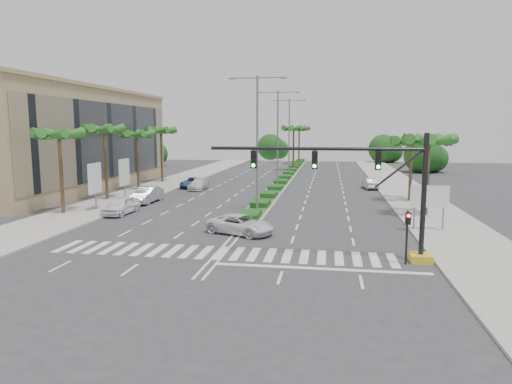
# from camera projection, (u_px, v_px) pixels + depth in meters

# --- Properties ---
(ground) EXTENTS (160.00, 160.00, 0.00)m
(ground) POSITION_uv_depth(u_px,v_px,m) (221.00, 253.00, 27.40)
(ground) COLOR #333335
(ground) RESTS_ON ground
(footpath_right) EXTENTS (6.00, 120.00, 0.15)m
(footpath_right) POSITION_uv_depth(u_px,v_px,m) (420.00, 204.00, 44.56)
(footpath_right) COLOR gray
(footpath_right) RESTS_ON ground
(footpath_left) EXTENTS (6.00, 120.00, 0.15)m
(footpath_left) POSITION_uv_depth(u_px,v_px,m) (127.00, 197.00, 49.34)
(footpath_left) COLOR gray
(footpath_left) RESTS_ON ground
(median) EXTENTS (2.20, 75.00, 0.20)m
(median) POSITION_uv_depth(u_px,v_px,m) (288.00, 176.00, 71.39)
(median) COLOR gray
(median) RESTS_ON ground
(median_grass) EXTENTS (1.80, 75.00, 0.04)m
(median_grass) POSITION_uv_depth(u_px,v_px,m) (288.00, 175.00, 71.38)
(median_grass) COLOR #2A5E20
(median_grass) RESTS_ON median
(building) EXTENTS (12.00, 36.00, 12.00)m
(building) POSITION_uv_depth(u_px,v_px,m) (64.00, 140.00, 56.09)
(building) COLOR tan
(building) RESTS_ON ground
(signal_gantry) EXTENTS (12.60, 1.20, 7.20)m
(signal_gantry) POSITION_uv_depth(u_px,v_px,m) (382.00, 200.00, 25.46)
(signal_gantry) COLOR gold
(signal_gantry) RESTS_ON ground
(pedestrian_signal) EXTENTS (0.28, 0.36, 3.00)m
(pedestrian_signal) POSITION_uv_depth(u_px,v_px,m) (407.00, 228.00, 24.79)
(pedestrian_signal) COLOR black
(pedestrian_signal) RESTS_ON ground
(direction_sign) EXTENTS (2.70, 0.11, 3.40)m
(direction_sign) POSITION_uv_depth(u_px,v_px,m) (430.00, 198.00, 32.75)
(direction_sign) COLOR slate
(direction_sign) RESTS_ON ground
(billboard_near) EXTENTS (0.18, 2.10, 4.35)m
(billboard_near) POSITION_uv_depth(u_px,v_px,m) (95.00, 179.00, 41.01)
(billboard_near) COLOR slate
(billboard_near) RESTS_ON ground
(billboard_far) EXTENTS (0.18, 2.10, 4.35)m
(billboard_far) POSITION_uv_depth(u_px,v_px,m) (124.00, 172.00, 46.88)
(billboard_far) COLOR slate
(billboard_far) RESTS_ON ground
(palm_left_near) EXTENTS (4.57, 4.68, 7.55)m
(palm_left_near) POSITION_uv_depth(u_px,v_px,m) (59.00, 137.00, 38.85)
(palm_left_near) COLOR brown
(palm_left_near) RESTS_ON ground
(palm_left_mid) EXTENTS (4.57, 4.68, 7.95)m
(palm_left_mid) POSITION_uv_depth(u_px,v_px,m) (104.00, 132.00, 46.62)
(palm_left_mid) COLOR brown
(palm_left_mid) RESTS_ON ground
(palm_left_far) EXTENTS (4.57, 4.68, 7.35)m
(palm_left_far) POSITION_uv_depth(u_px,v_px,m) (137.00, 137.00, 54.53)
(palm_left_far) COLOR brown
(palm_left_far) RESTS_ON ground
(palm_left_end) EXTENTS (4.57, 4.68, 7.75)m
(palm_left_end) POSITION_uv_depth(u_px,v_px,m) (161.00, 133.00, 62.30)
(palm_left_end) COLOR brown
(palm_left_end) RESTS_ON ground
(palm_right_near) EXTENTS (4.57, 4.68, 7.05)m
(palm_right_near) POSITION_uv_depth(u_px,v_px,m) (429.00, 143.00, 37.95)
(palm_right_near) COLOR brown
(palm_right_near) RESTS_ON ground
(palm_right_far) EXTENTS (4.57, 4.68, 6.75)m
(palm_right_far) POSITION_uv_depth(u_px,v_px,m) (412.00, 144.00, 45.82)
(palm_right_far) COLOR brown
(palm_right_far) RESTS_ON ground
(palm_median_a) EXTENTS (4.57, 4.68, 8.05)m
(palm_median_a) POSITION_uv_depth(u_px,v_px,m) (294.00, 130.00, 80.20)
(palm_median_a) COLOR brown
(palm_median_a) RESTS_ON ground
(palm_median_b) EXTENTS (4.57, 4.68, 8.05)m
(palm_median_b) POSITION_uv_depth(u_px,v_px,m) (299.00, 130.00, 94.87)
(palm_median_b) COLOR brown
(palm_median_b) RESTS_ON ground
(streetlight_near) EXTENTS (5.10, 0.25, 12.00)m
(streetlight_near) POSITION_uv_depth(u_px,v_px,m) (257.00, 136.00, 40.15)
(streetlight_near) COLOR slate
(streetlight_near) RESTS_ON ground
(streetlight_mid) EXTENTS (5.10, 0.25, 12.00)m
(streetlight_mid) POSITION_uv_depth(u_px,v_px,m) (278.00, 134.00, 55.80)
(streetlight_mid) COLOR slate
(streetlight_mid) RESTS_ON ground
(streetlight_far) EXTENTS (5.10, 0.25, 12.00)m
(streetlight_far) POSITION_uv_depth(u_px,v_px,m) (289.00, 133.00, 71.45)
(streetlight_far) COLOR slate
(streetlight_far) RESTS_ON ground
(car_parked_a) EXTENTS (2.03, 4.58, 1.53)m
(car_parked_a) POSITION_uv_depth(u_px,v_px,m) (121.00, 206.00, 39.78)
(car_parked_a) COLOR white
(car_parked_a) RESTS_ON ground
(car_parked_b) EXTENTS (1.87, 4.92, 1.60)m
(car_parked_b) POSITION_uv_depth(u_px,v_px,m) (147.00, 195.00, 45.96)
(car_parked_b) COLOR #B1B1B6
(car_parked_b) RESTS_ON ground
(car_parked_c) EXTENTS (2.23, 4.68, 1.29)m
(car_parked_c) POSITION_uv_depth(u_px,v_px,m) (192.00, 183.00, 57.86)
(car_parked_c) COLOR #2D508B
(car_parked_c) RESTS_ON ground
(car_parked_d) EXTENTS (1.81, 4.43, 1.28)m
(car_parked_d) POSITION_uv_depth(u_px,v_px,m) (198.00, 184.00, 55.92)
(car_parked_d) COLOR silver
(car_parked_d) RESTS_ON ground
(car_crossing) EXTENTS (5.43, 3.99, 1.37)m
(car_crossing) POSITION_uv_depth(u_px,v_px,m) (240.00, 224.00, 32.32)
(car_crossing) COLOR white
(car_crossing) RESTS_ON ground
(car_right) EXTENTS (1.96, 4.22, 1.34)m
(car_right) POSITION_uv_depth(u_px,v_px,m) (370.00, 183.00, 56.70)
(car_right) COLOR #B5B5BA
(car_right) RESTS_ON ground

